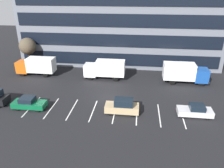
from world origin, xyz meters
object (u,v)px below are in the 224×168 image
at_px(box_truck_blue, 185,72).
at_px(sedan_silver, 195,111).
at_px(box_truck_white, 105,69).
at_px(sedan_forest, 29,103).
at_px(bare_tree, 28,46).
at_px(box_truck_orange, 37,65).
at_px(suv_tan, 122,106).

bearing_deg(box_truck_blue, sedan_silver, -91.92).
distance_m(box_truck_blue, box_truck_white, 13.16).
bearing_deg(sedan_forest, bare_tree, 115.37).
xyz_separation_m(box_truck_orange, sedan_silver, (25.26, -10.84, -1.11)).
bearing_deg(sedan_forest, box_truck_blue, 27.28).
distance_m(suv_tan, bare_tree, 24.60).
bearing_deg(box_truck_white, box_truck_blue, -1.27).
xyz_separation_m(box_truck_orange, suv_tan, (16.33, -11.25, -0.89)).
xyz_separation_m(sedan_forest, bare_tree, (-7.16, 15.11, 3.60)).
relative_size(suv_tan, sedan_forest, 0.98).
relative_size(box_truck_white, sedan_silver, 1.68).
bearing_deg(suv_tan, bare_tree, 142.69).
bearing_deg(box_truck_white, bare_tree, 166.47).
bearing_deg(box_truck_blue, suv_tan, -130.83).
height_order(box_truck_white, bare_tree, bare_tree).
xyz_separation_m(box_truck_orange, bare_tree, (-3.05, 3.51, 2.51)).
relative_size(box_truck_blue, sedan_forest, 1.68).
xyz_separation_m(suv_tan, bare_tree, (-19.38, 14.77, 3.40)).
xyz_separation_m(box_truck_blue, suv_tan, (-9.28, -10.74, -0.97)).
distance_m(box_truck_blue, sedan_forest, 24.21).
relative_size(box_truck_orange, suv_tan, 1.64).
height_order(box_truck_blue, box_truck_white, box_truck_blue).
bearing_deg(sedan_forest, box_truck_white, 53.76).
distance_m(sedan_silver, bare_tree, 31.94).
xyz_separation_m(box_truck_blue, box_truck_orange, (-25.61, 0.51, -0.08)).
relative_size(box_truck_orange, bare_tree, 1.17).
bearing_deg(bare_tree, sedan_forest, -64.63).
height_order(box_truck_white, sedan_forest, box_truck_white).
relative_size(box_truck_blue, box_truck_white, 1.03).
bearing_deg(box_truck_blue, bare_tree, 172.01).
xyz_separation_m(sedan_silver, sedan_forest, (-21.15, -0.76, 0.02)).
bearing_deg(box_truck_orange, sedan_forest, -70.46).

